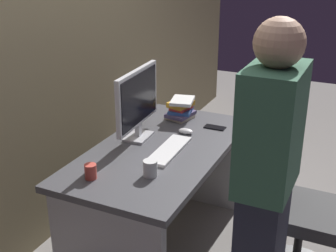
{
  "coord_description": "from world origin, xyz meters",
  "views": [
    {
      "loc": [
        -2.28,
        -1.13,
        1.91
      ],
      "look_at": [
        0.0,
        -0.05,
        0.89
      ],
      "focal_mm": 48.07,
      "sensor_mm": 36.0,
      "label": 1
    }
  ],
  "objects_px": {
    "monitor": "(138,100)",
    "cup_near_keyboard": "(150,168)",
    "keyboard": "(169,150)",
    "cup_by_monitor": "(91,172)",
    "mouse": "(186,131)",
    "office_chair": "(292,214)",
    "person_at_desk": "(266,188)",
    "cell_phone": "(215,127)",
    "desk": "(161,179)",
    "book_stack": "(181,109)"
  },
  "relations": [
    {
      "from": "person_at_desk",
      "to": "cup_by_monitor",
      "type": "relative_size",
      "value": 19.75
    },
    {
      "from": "desk",
      "to": "cell_phone",
      "type": "bearing_deg",
      "value": -24.32
    },
    {
      "from": "cup_near_keyboard",
      "to": "cup_by_monitor",
      "type": "relative_size",
      "value": 1.11
    },
    {
      "from": "office_chair",
      "to": "book_stack",
      "type": "distance_m",
      "value": 1.07
    },
    {
      "from": "person_at_desk",
      "to": "office_chair",
      "type": "bearing_deg",
      "value": -8.15
    },
    {
      "from": "cup_near_keyboard",
      "to": "person_at_desk",
      "type": "bearing_deg",
      "value": -93.6
    },
    {
      "from": "person_at_desk",
      "to": "keyboard",
      "type": "height_order",
      "value": "person_at_desk"
    },
    {
      "from": "office_chair",
      "to": "book_stack",
      "type": "bearing_deg",
      "value": 65.0
    },
    {
      "from": "office_chair",
      "to": "cell_phone",
      "type": "relative_size",
      "value": 6.53
    },
    {
      "from": "keyboard",
      "to": "cup_near_keyboard",
      "type": "height_order",
      "value": "cup_near_keyboard"
    },
    {
      "from": "keyboard",
      "to": "book_stack",
      "type": "xyz_separation_m",
      "value": [
        0.55,
        0.16,
        0.06
      ]
    },
    {
      "from": "desk",
      "to": "office_chair",
      "type": "xyz_separation_m",
      "value": [
        0.08,
        -0.82,
        -0.08
      ]
    },
    {
      "from": "monitor",
      "to": "book_stack",
      "type": "distance_m",
      "value": 0.49
    },
    {
      "from": "monitor",
      "to": "cup_near_keyboard",
      "type": "relative_size",
      "value": 5.87
    },
    {
      "from": "person_at_desk",
      "to": "cell_phone",
      "type": "relative_size",
      "value": 11.38
    },
    {
      "from": "cup_near_keyboard",
      "to": "cell_phone",
      "type": "distance_m",
      "value": 0.81
    },
    {
      "from": "desk",
      "to": "cup_near_keyboard",
      "type": "bearing_deg",
      "value": -162.41
    },
    {
      "from": "cup_by_monitor",
      "to": "keyboard",
      "type": "bearing_deg",
      "value": -26.1
    },
    {
      "from": "desk",
      "to": "office_chair",
      "type": "bearing_deg",
      "value": -84.11
    },
    {
      "from": "person_at_desk",
      "to": "mouse",
      "type": "relative_size",
      "value": 16.39
    },
    {
      "from": "monitor",
      "to": "keyboard",
      "type": "height_order",
      "value": "monitor"
    },
    {
      "from": "keyboard",
      "to": "cup_near_keyboard",
      "type": "distance_m",
      "value": 0.33
    },
    {
      "from": "monitor",
      "to": "cup_by_monitor",
      "type": "height_order",
      "value": "monitor"
    },
    {
      "from": "monitor",
      "to": "cup_near_keyboard",
      "type": "xyz_separation_m",
      "value": [
        -0.43,
        -0.31,
        -0.21
      ]
    },
    {
      "from": "book_stack",
      "to": "desk",
      "type": "bearing_deg",
      "value": -170.17
    },
    {
      "from": "desk",
      "to": "cell_phone",
      "type": "xyz_separation_m",
      "value": [
        0.44,
        -0.2,
        0.23
      ]
    },
    {
      "from": "office_chair",
      "to": "cup_near_keyboard",
      "type": "xyz_separation_m",
      "value": [
        -0.45,
        0.71,
        0.36
      ]
    },
    {
      "from": "office_chair",
      "to": "person_at_desk",
      "type": "xyz_separation_m",
      "value": [
        -0.49,
        0.07,
        0.41
      ]
    },
    {
      "from": "mouse",
      "to": "cup_near_keyboard",
      "type": "xyz_separation_m",
      "value": [
        -0.62,
        -0.06,
        0.03
      ]
    },
    {
      "from": "person_at_desk",
      "to": "cup_by_monitor",
      "type": "height_order",
      "value": "person_at_desk"
    },
    {
      "from": "desk",
      "to": "person_at_desk",
      "type": "bearing_deg",
      "value": -118.07
    },
    {
      "from": "desk",
      "to": "mouse",
      "type": "height_order",
      "value": "mouse"
    },
    {
      "from": "keyboard",
      "to": "monitor",
      "type": "bearing_deg",
      "value": 66.62
    },
    {
      "from": "desk",
      "to": "book_stack",
      "type": "xyz_separation_m",
      "value": [
        0.51,
        0.09,
        0.3
      ]
    },
    {
      "from": "office_chair",
      "to": "cell_phone",
      "type": "xyz_separation_m",
      "value": [
        0.36,
        0.62,
        0.31
      ]
    },
    {
      "from": "desk",
      "to": "person_at_desk",
      "type": "distance_m",
      "value": 0.91
    },
    {
      "from": "cell_phone",
      "to": "keyboard",
      "type": "bearing_deg",
      "value": 165.61
    },
    {
      "from": "cup_by_monitor",
      "to": "cup_near_keyboard",
      "type": "bearing_deg",
      "value": -59.65
    },
    {
      "from": "desk",
      "to": "office_chair",
      "type": "distance_m",
      "value": 0.83
    },
    {
      "from": "mouse",
      "to": "cell_phone",
      "type": "height_order",
      "value": "mouse"
    },
    {
      "from": "book_stack",
      "to": "office_chair",
      "type": "bearing_deg",
      "value": -115.0
    },
    {
      "from": "cup_near_keyboard",
      "to": "desk",
      "type": "bearing_deg",
      "value": 17.59
    },
    {
      "from": "office_chair",
      "to": "cup_by_monitor",
      "type": "distance_m",
      "value": 1.21
    },
    {
      "from": "desk",
      "to": "book_stack",
      "type": "bearing_deg",
      "value": 9.83
    },
    {
      "from": "monitor",
      "to": "cup_by_monitor",
      "type": "relative_size",
      "value": 6.52
    },
    {
      "from": "desk",
      "to": "cup_by_monitor",
      "type": "distance_m",
      "value": 0.61
    },
    {
      "from": "mouse",
      "to": "cup_near_keyboard",
      "type": "distance_m",
      "value": 0.63
    },
    {
      "from": "keyboard",
      "to": "cup_near_keyboard",
      "type": "xyz_separation_m",
      "value": [
        -0.32,
        -0.04,
        0.04
      ]
    },
    {
      "from": "mouse",
      "to": "cup_near_keyboard",
      "type": "height_order",
      "value": "cup_near_keyboard"
    },
    {
      "from": "person_at_desk",
      "to": "cup_near_keyboard",
      "type": "bearing_deg",
      "value": 86.4
    }
  ]
}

